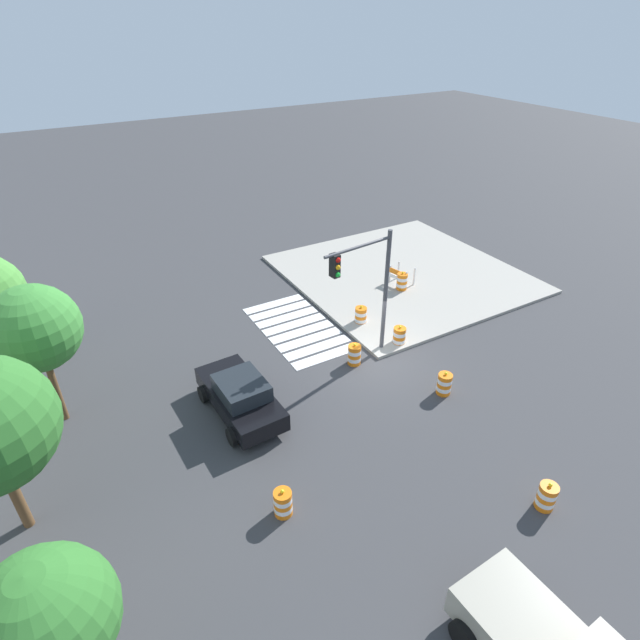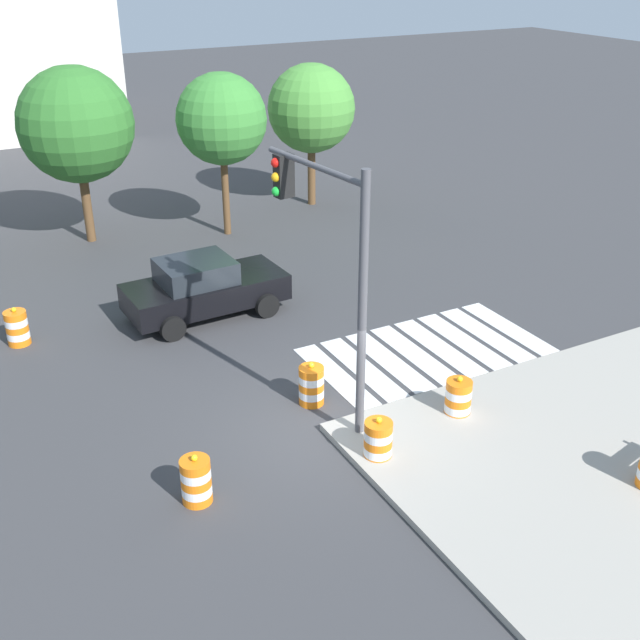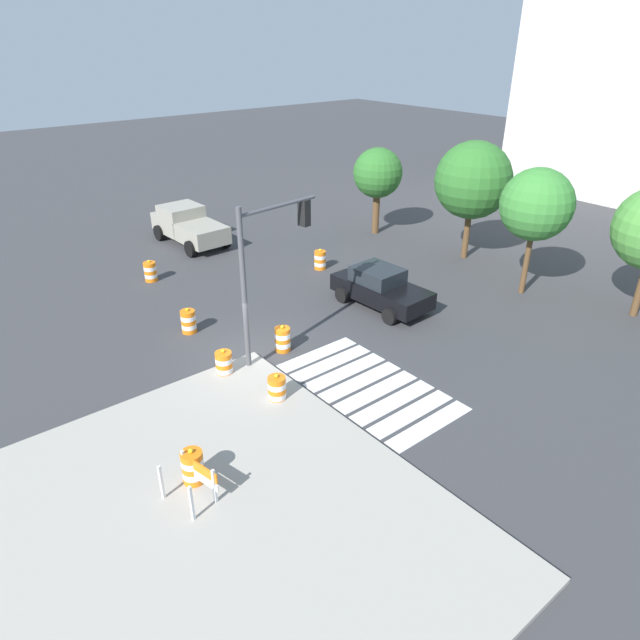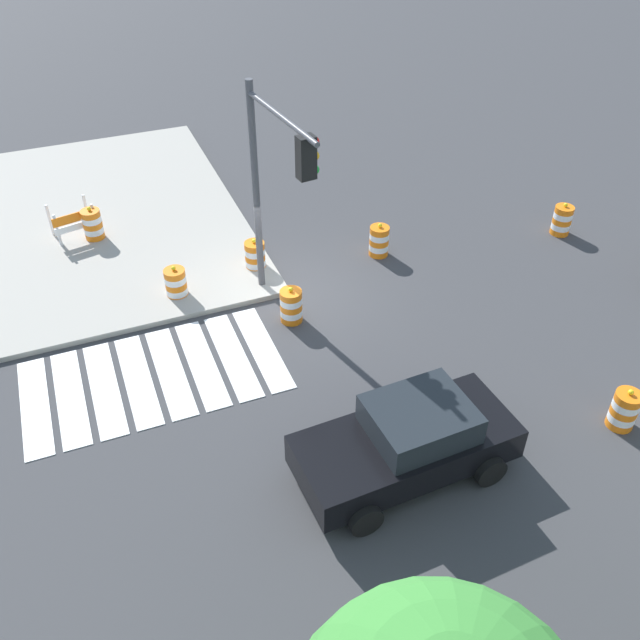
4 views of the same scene
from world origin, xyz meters
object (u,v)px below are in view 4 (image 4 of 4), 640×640
Objects in this scene: traffic_barrel_far_curb at (176,284)px; traffic_barrel_lane_center at (291,306)px; traffic_barrel_on_sidewalk at (93,224)px; construction_barricade at (74,221)px; traffic_barrel_median_far at (255,257)px; traffic_barrel_crosswalk_end at (562,220)px; sports_car at (409,441)px; traffic_light_pole at (275,172)px; traffic_barrel_near_corner at (624,410)px; traffic_barrel_median_near at (379,241)px.

traffic_barrel_far_curb and traffic_barrel_lane_center have the same top height.
construction_barricade is at bearing -22.69° from traffic_barrel_on_sidewalk.
traffic_barrel_crosswalk_end is at bearing 170.59° from traffic_barrel_median_far.
traffic_barrel_median_far is at bearing -86.48° from traffic_barrel_lane_center.
traffic_barrel_median_far is at bearing -85.46° from sports_car.
traffic_barrel_crosswalk_end is at bearing -176.90° from traffic_light_pole.
traffic_barrel_near_corner and traffic_barrel_lane_center have the same top height.
traffic_barrel_far_curb is 1.00× the size of traffic_barrel_lane_center.
traffic_barrel_near_corner is 1.00× the size of traffic_barrel_median_far.
construction_barricade is (4.44, -3.42, 0.27)m from traffic_barrel_median_far.
traffic_barrel_far_curb is 4.46m from construction_barricade.
traffic_barrel_median_far is at bearing -89.02° from traffic_light_pole.
construction_barricade is (9.82, -11.92, 0.27)m from traffic_barrel_near_corner.
traffic_barrel_near_corner is at bearing 103.00° from traffic_barrel_median_near.
sports_car is at bearing 94.54° from traffic_barrel_median_far.
traffic_barrel_near_corner is 1.00× the size of traffic_barrel_lane_center.
traffic_barrel_crosswalk_end and traffic_barrel_far_curb have the same top height.
traffic_light_pole reaches higher than traffic_barrel_far_curb.
construction_barricade is (4.59, -5.93, 0.27)m from traffic_barrel_lane_center.
construction_barricade reaches higher than traffic_barrel_far_curb.
traffic_barrel_far_curb is (7.72, -8.00, 0.00)m from traffic_barrel_near_corner.
traffic_light_pole is at bearing 147.36° from traffic_barrel_far_curb.
construction_barricade is 7.73m from traffic_light_pole.
traffic_barrel_near_corner is 15.45m from construction_barricade.
traffic_barrel_near_corner is 7.96m from traffic_barrel_lane_center.
traffic_barrel_median_near is (5.62, -0.98, 0.00)m from traffic_barrel_crosswalk_end.
sports_car reaches higher than traffic_barrel_on_sidewalk.
traffic_barrel_median_near is 3.59m from traffic_barrel_median_far.
traffic_barrel_crosswalk_end is 1.00× the size of traffic_barrel_on_sidewalk.
traffic_barrel_median_near is at bearing -77.00° from traffic_barrel_near_corner.
traffic_barrel_near_corner is at bearing 122.37° from traffic_barrel_median_far.
traffic_barrel_crosswalk_end is (-3.78, -6.98, 0.00)m from traffic_barrel_near_corner.
traffic_barrel_near_corner is at bearing 129.49° from construction_barricade.
construction_barricade is at bearing -52.24° from traffic_barrel_lane_center.
traffic_barrel_lane_center is (9.02, 0.98, 0.00)m from traffic_barrel_crosswalk_end.
traffic_barrel_median_far is (3.55, -0.54, 0.00)m from traffic_barrel_median_near.
traffic_barrel_median_near is 5.15m from traffic_light_pole.
traffic_barrel_crosswalk_end is at bearing -143.46° from sports_car.
sports_car reaches higher than construction_barricade.
traffic_barrel_far_curb is at bearing -0.33° from traffic_barrel_median_near.
traffic_barrel_near_corner and traffic_barrel_crosswalk_end have the same top height.
traffic_barrel_median_near is (-2.93, -7.32, -0.36)m from sports_car.
construction_barricade is (5.06, -11.27, -0.09)m from sports_car.
traffic_light_pole is (-2.36, 1.51, 3.46)m from traffic_barrel_far_curb.
traffic_light_pole is (9.14, 0.50, 3.46)m from traffic_barrel_crosswalk_end.
traffic_barrel_far_curb is (11.50, -1.02, 0.00)m from traffic_barrel_crosswalk_end.
sports_car is 4.29× the size of traffic_barrel_crosswalk_end.
traffic_barrel_lane_center is at bearing 127.76° from construction_barricade.
traffic_barrel_crosswalk_end and traffic_barrel_lane_center have the same top height.
traffic_barrel_on_sidewalk is at bearing -66.34° from traffic_barrel_far_curb.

